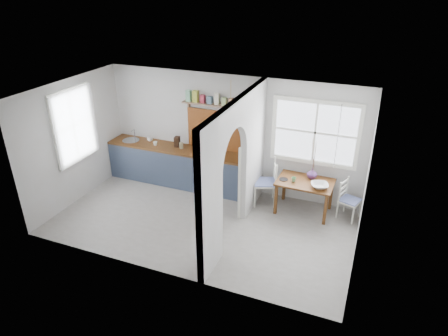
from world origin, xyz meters
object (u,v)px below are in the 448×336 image
at_px(chair_right, 350,200).
at_px(kettle, 242,153).
at_px(vase, 312,173).
at_px(chair_left, 265,182).
at_px(dining_table, 304,196).

xyz_separation_m(chair_right, kettle, (-2.31, 0.07, 0.62)).
bearing_deg(chair_right, vase, 102.61).
relative_size(chair_left, chair_right, 1.22).
xyz_separation_m(dining_table, chair_left, (-0.85, 0.04, 0.15)).
height_order(dining_table, kettle, kettle).
height_order(chair_left, chair_right, chair_left).
relative_size(kettle, vase, 1.15).
bearing_deg(vase, dining_table, -116.24).
bearing_deg(kettle, chair_right, -16.99).
height_order(dining_table, vase, vase).
distance_m(dining_table, kettle, 1.57).
distance_m(chair_left, kettle, 0.78).
height_order(chair_left, vase, chair_left).
height_order(kettle, vase, kettle).
relative_size(dining_table, chair_left, 1.12).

